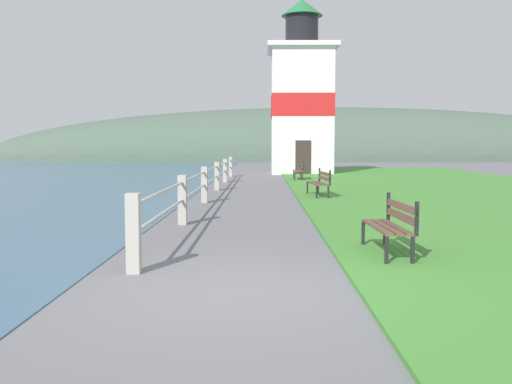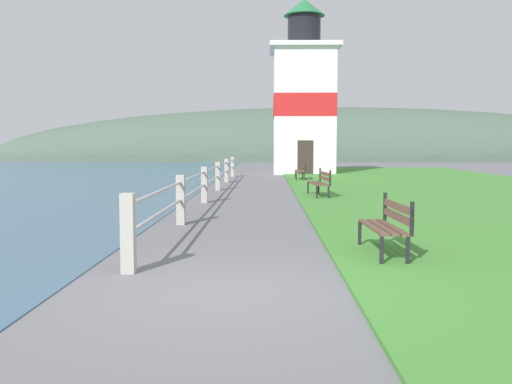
% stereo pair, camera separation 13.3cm
% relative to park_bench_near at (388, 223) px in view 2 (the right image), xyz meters
% --- Properties ---
extents(ground_plane, '(160.00, 160.00, 0.00)m').
position_rel_park_bench_near_xyz_m(ground_plane, '(-2.36, -2.17, -0.54)').
color(ground_plane, slate).
extents(grass_verge, '(12.00, 43.41, 0.06)m').
position_rel_park_bench_near_xyz_m(grass_verge, '(5.12, 12.30, -0.51)').
color(grass_verge, '#428433').
rests_on(grass_verge, ground_plane).
extents(seawall_railing, '(0.18, 23.78, 1.09)m').
position_rel_park_bench_near_xyz_m(seawall_railing, '(-3.74, 10.63, 0.09)').
color(seawall_railing, '#A8A399').
rests_on(seawall_railing, ground_plane).
extents(park_bench_near, '(0.53, 1.62, 0.94)m').
position_rel_park_bench_near_xyz_m(park_bench_near, '(0.00, 0.00, 0.00)').
color(park_bench_near, brown).
rests_on(park_bench_near, ground_plane).
extents(park_bench_midway, '(0.63, 1.84, 0.94)m').
position_rel_park_bench_near_xyz_m(park_bench_midway, '(-0.09, 10.04, 0.00)').
color(park_bench_midway, brown).
rests_on(park_bench_midway, ground_plane).
extents(park_bench_far, '(0.51, 1.85, 0.94)m').
position_rel_park_bench_near_xyz_m(park_bench_far, '(-0.16, 19.20, 0.00)').
color(park_bench_far, brown).
rests_on(park_bench_far, ground_plane).
extents(lighthouse, '(4.13, 4.13, 10.39)m').
position_rel_park_bench_near_xyz_m(lighthouse, '(0.36, 26.01, 3.87)').
color(lighthouse, white).
rests_on(lighthouse, ground_plane).
extents(distant_hillside, '(80.00, 16.00, 12.00)m').
position_rel_park_bench_near_xyz_m(distant_hillside, '(5.64, 56.77, -0.54)').
color(distant_hillside, '#475B4C').
rests_on(distant_hillside, ground_plane).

